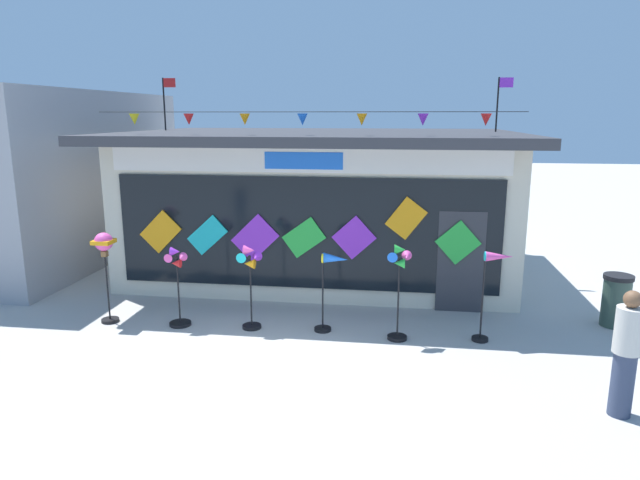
{
  "coord_description": "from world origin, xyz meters",
  "views": [
    {
      "loc": [
        2.17,
        -7.62,
        3.8
      ],
      "look_at": [
        0.66,
        2.93,
        1.43
      ],
      "focal_mm": 31.66,
      "sensor_mm": 36.0,
      "label": 1
    }
  ],
  "objects_px": {
    "wind_spinner_center_left": "(250,274)",
    "person_near_camera": "(628,351)",
    "wind_spinner_right": "(399,278)",
    "wind_spinner_left": "(177,282)",
    "kite_shop_building": "(324,200)",
    "wind_spinner_far_left": "(104,252)",
    "wind_spinner_center_right": "(331,279)",
    "wind_spinner_far_right": "(493,280)",
    "trash_bin": "(616,300)"
  },
  "relations": [
    {
      "from": "wind_spinner_left",
      "to": "wind_spinner_center_left",
      "type": "relative_size",
      "value": 0.96
    },
    {
      "from": "wind_spinner_right",
      "to": "person_near_camera",
      "type": "bearing_deg",
      "value": -36.04
    },
    {
      "from": "wind_spinner_left",
      "to": "wind_spinner_center_right",
      "type": "relative_size",
      "value": 1.04
    },
    {
      "from": "wind_spinner_left",
      "to": "wind_spinner_right",
      "type": "xyz_separation_m",
      "value": [
        3.97,
        -0.1,
        0.28
      ]
    },
    {
      "from": "wind_spinner_far_left",
      "to": "wind_spinner_far_right",
      "type": "relative_size",
      "value": 1.08
    },
    {
      "from": "trash_bin",
      "to": "wind_spinner_center_left",
      "type": "bearing_deg",
      "value": -170.54
    },
    {
      "from": "person_near_camera",
      "to": "trash_bin",
      "type": "relative_size",
      "value": 1.73
    },
    {
      "from": "wind_spinner_left",
      "to": "trash_bin",
      "type": "xyz_separation_m",
      "value": [
        7.92,
        1.14,
        -0.35
      ]
    },
    {
      "from": "wind_spinner_center_right",
      "to": "wind_spinner_far_right",
      "type": "xyz_separation_m",
      "value": [
        2.74,
        -0.06,
        0.11
      ]
    },
    {
      "from": "wind_spinner_left",
      "to": "wind_spinner_center_right",
      "type": "xyz_separation_m",
      "value": [
        2.79,
        0.13,
        0.15
      ]
    },
    {
      "from": "trash_bin",
      "to": "wind_spinner_center_right",
      "type": "bearing_deg",
      "value": -168.85
    },
    {
      "from": "wind_spinner_right",
      "to": "wind_spinner_left",
      "type": "bearing_deg",
      "value": 178.51
    },
    {
      "from": "kite_shop_building",
      "to": "wind_spinner_center_left",
      "type": "bearing_deg",
      "value": -99.6
    },
    {
      "from": "wind_spinner_far_right",
      "to": "person_near_camera",
      "type": "xyz_separation_m",
      "value": [
        1.33,
        -2.27,
        -0.21
      ]
    },
    {
      "from": "wind_spinner_right",
      "to": "person_near_camera",
      "type": "distance_m",
      "value": 3.58
    },
    {
      "from": "wind_spinner_far_left",
      "to": "person_near_camera",
      "type": "relative_size",
      "value": 1.02
    },
    {
      "from": "person_near_camera",
      "to": "trash_bin",
      "type": "bearing_deg",
      "value": 143.84
    },
    {
      "from": "wind_spinner_far_left",
      "to": "wind_spinner_center_left",
      "type": "distance_m",
      "value": 2.73
    },
    {
      "from": "wind_spinner_far_right",
      "to": "wind_spinner_right",
      "type": "bearing_deg",
      "value": -173.94
    },
    {
      "from": "wind_spinner_far_left",
      "to": "person_near_camera",
      "type": "bearing_deg",
      "value": -15.04
    },
    {
      "from": "kite_shop_building",
      "to": "wind_spinner_right",
      "type": "bearing_deg",
      "value": -66.99
    },
    {
      "from": "kite_shop_building",
      "to": "wind_spinner_right",
      "type": "height_order",
      "value": "kite_shop_building"
    },
    {
      "from": "kite_shop_building",
      "to": "wind_spinner_far_right",
      "type": "height_order",
      "value": "kite_shop_building"
    },
    {
      "from": "wind_spinner_center_left",
      "to": "wind_spinner_center_right",
      "type": "distance_m",
      "value": 1.45
    },
    {
      "from": "person_near_camera",
      "to": "trash_bin",
      "type": "xyz_separation_m",
      "value": [
        1.06,
        3.34,
        -0.4
      ]
    },
    {
      "from": "wind_spinner_center_right",
      "to": "wind_spinner_right",
      "type": "relative_size",
      "value": 0.85
    },
    {
      "from": "wind_spinner_center_right",
      "to": "wind_spinner_left",
      "type": "bearing_deg",
      "value": -177.41
    },
    {
      "from": "trash_bin",
      "to": "wind_spinner_left",
      "type": "bearing_deg",
      "value": -171.83
    },
    {
      "from": "wind_spinner_far_left",
      "to": "wind_spinner_center_right",
      "type": "distance_m",
      "value": 4.18
    },
    {
      "from": "kite_shop_building",
      "to": "wind_spinner_center_right",
      "type": "distance_m",
      "value": 4.36
    },
    {
      "from": "trash_bin",
      "to": "person_near_camera",
      "type": "bearing_deg",
      "value": -107.55
    },
    {
      "from": "wind_spinner_far_right",
      "to": "person_near_camera",
      "type": "bearing_deg",
      "value": -59.66
    },
    {
      "from": "wind_spinner_center_left",
      "to": "person_near_camera",
      "type": "xyz_separation_m",
      "value": [
        5.51,
        -2.25,
        -0.15
      ]
    },
    {
      "from": "wind_spinner_center_right",
      "to": "trash_bin",
      "type": "height_order",
      "value": "wind_spinner_center_right"
    },
    {
      "from": "wind_spinner_center_right",
      "to": "wind_spinner_far_right",
      "type": "distance_m",
      "value": 2.74
    },
    {
      "from": "kite_shop_building",
      "to": "person_near_camera",
      "type": "distance_m",
      "value": 8.17
    },
    {
      "from": "person_near_camera",
      "to": "kite_shop_building",
      "type": "bearing_deg",
      "value": -162.54
    },
    {
      "from": "wind_spinner_center_right",
      "to": "person_near_camera",
      "type": "height_order",
      "value": "person_near_camera"
    },
    {
      "from": "wind_spinner_left",
      "to": "wind_spinner_far_right",
      "type": "distance_m",
      "value": 5.54
    },
    {
      "from": "wind_spinner_center_right",
      "to": "wind_spinner_center_left",
      "type": "bearing_deg",
      "value": -176.63
    },
    {
      "from": "wind_spinner_left",
      "to": "wind_spinner_right",
      "type": "height_order",
      "value": "wind_spinner_right"
    },
    {
      "from": "wind_spinner_center_right",
      "to": "wind_spinner_right",
      "type": "xyz_separation_m",
      "value": [
        1.18,
        -0.23,
        0.13
      ]
    },
    {
      "from": "wind_spinner_far_right",
      "to": "wind_spinner_left",
      "type": "bearing_deg",
      "value": -179.36
    },
    {
      "from": "wind_spinner_far_left",
      "to": "person_near_camera",
      "type": "xyz_separation_m",
      "value": [
        8.23,
        -2.21,
        -0.46
      ]
    },
    {
      "from": "wind_spinner_far_left",
      "to": "wind_spinner_right",
      "type": "height_order",
      "value": "wind_spinner_far_left"
    },
    {
      "from": "kite_shop_building",
      "to": "wind_spinner_center_right",
      "type": "xyz_separation_m",
      "value": [
        0.72,
        -4.24,
        -0.75
      ]
    },
    {
      "from": "wind_spinner_center_right",
      "to": "trash_bin",
      "type": "distance_m",
      "value": 5.25
    },
    {
      "from": "wind_spinner_center_left",
      "to": "person_near_camera",
      "type": "bearing_deg",
      "value": -22.16
    },
    {
      "from": "wind_spinner_center_left",
      "to": "wind_spinner_center_right",
      "type": "xyz_separation_m",
      "value": [
        1.45,
        0.09,
        -0.05
      ]
    },
    {
      "from": "wind_spinner_far_left",
      "to": "wind_spinner_center_left",
      "type": "height_order",
      "value": "wind_spinner_far_left"
    }
  ]
}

